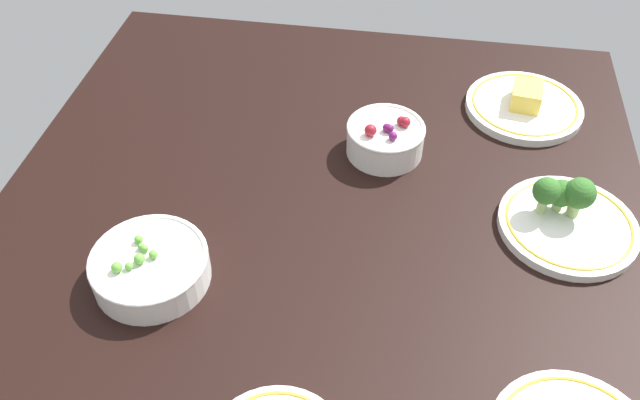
% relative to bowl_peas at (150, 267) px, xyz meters
% --- Properties ---
extents(dining_table, '(1.12, 1.07, 0.04)m').
position_rel_bowl_peas_xyz_m(dining_table, '(0.18, -0.22, -0.05)').
color(dining_table, black).
rests_on(dining_table, ground).
extents(bowl_peas, '(0.17, 0.17, 0.06)m').
position_rel_bowl_peas_xyz_m(bowl_peas, '(0.00, 0.00, 0.00)').
color(bowl_peas, white).
rests_on(bowl_peas, dining_table).
extents(bowl_berries, '(0.14, 0.14, 0.07)m').
position_rel_bowl_peas_xyz_m(bowl_berries, '(0.34, -0.31, 0.01)').
color(bowl_berries, white).
rests_on(bowl_berries, dining_table).
extents(plate_cheese, '(0.22, 0.22, 0.05)m').
position_rel_bowl_peas_xyz_m(plate_cheese, '(0.50, -0.56, -0.01)').
color(plate_cheese, white).
rests_on(plate_cheese, dining_table).
extents(plate_broccoli, '(0.22, 0.22, 0.09)m').
position_rel_bowl_peas_xyz_m(plate_broccoli, '(0.21, -0.61, -0.00)').
color(plate_broccoli, white).
rests_on(plate_broccoli, dining_table).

